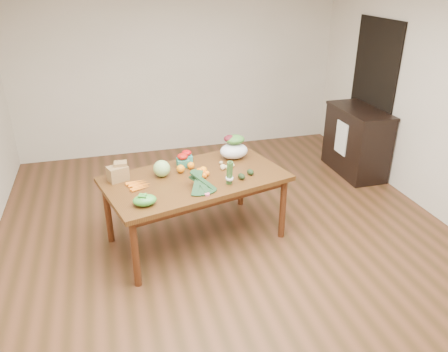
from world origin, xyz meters
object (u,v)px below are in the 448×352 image
object	(u,v)px
paper_bag	(118,172)
salad_bag	(234,148)
mandarin_cluster	(200,172)
asparagus_bundle	(230,173)
dining_table	(196,209)
cabinet	(356,141)
cabbage	(162,169)
kale_bunch	(202,184)

from	to	relation	value
paper_bag	salad_bag	size ratio (longest dim) A/B	0.81
mandarin_cluster	asparagus_bundle	xyz separation A→B (m)	(0.24, -0.26, 0.08)
dining_table	paper_bag	distance (m)	0.90
cabinet	salad_bag	size ratio (longest dim) A/B	3.23
paper_bag	asparagus_bundle	distance (m)	1.12
cabinet	mandarin_cluster	xyz separation A→B (m)	(-2.51, -1.10, 0.33)
cabinet	paper_bag	xyz separation A→B (m)	(-3.33, -0.98, 0.37)
cabbage	salad_bag	world-z (taller)	salad_bag
dining_table	paper_bag	size ratio (longest dim) A/B	7.09
dining_table	mandarin_cluster	distance (m)	0.43
mandarin_cluster	asparagus_bundle	world-z (taller)	asparagus_bundle
cabinet	asparagus_bundle	distance (m)	2.68
cabinet	kale_bunch	bearing A→B (deg)	-150.73
cabinet	salad_bag	xyz separation A→B (m)	(-2.04, -0.75, 0.40)
cabinet	asparagus_bundle	xyz separation A→B (m)	(-2.27, -1.37, 0.40)
paper_bag	cabbage	xyz separation A→B (m)	(0.44, -0.03, -0.00)
cabinet	cabbage	bearing A→B (deg)	-160.85
asparagus_bundle	salad_bag	xyz separation A→B (m)	(0.23, 0.62, -0.00)
asparagus_bundle	salad_bag	size ratio (longest dim) A/B	0.79
paper_bag	mandarin_cluster	xyz separation A→B (m)	(0.82, -0.13, -0.04)
asparagus_bundle	dining_table	bearing A→B (deg)	124.16
dining_table	salad_bag	world-z (taller)	salad_bag
salad_bag	cabbage	bearing A→B (deg)	-163.13
salad_bag	kale_bunch	bearing A→B (deg)	-127.12
cabinet	kale_bunch	world-z (taller)	cabinet
asparagus_bundle	salad_bag	bearing A→B (deg)	55.23
paper_bag	mandarin_cluster	size ratio (longest dim) A/B	1.42
cabinet	mandarin_cluster	bearing A→B (deg)	-156.27
salad_bag	asparagus_bundle	bearing A→B (deg)	-110.40
mandarin_cluster	salad_bag	xyz separation A→B (m)	(0.47, 0.36, 0.08)
cabinet	salad_bag	distance (m)	2.21
dining_table	salad_bag	distance (m)	0.81
mandarin_cluster	cabinet	bearing A→B (deg)	23.73
paper_bag	mandarin_cluster	distance (m)	0.83
paper_bag	cabbage	size ratio (longest dim) A/B	1.48
cabbage	asparagus_bundle	bearing A→B (deg)	-30.53
paper_bag	mandarin_cluster	world-z (taller)	paper_bag
paper_bag	asparagus_bundle	xyz separation A→B (m)	(1.05, -0.39, 0.03)
dining_table	cabinet	xyz separation A→B (m)	(2.57, 1.11, 0.10)
dining_table	cabinet	size ratio (longest dim) A/B	1.78
dining_table	paper_bag	xyz separation A→B (m)	(-0.76, 0.13, 0.47)
salad_bag	mandarin_cluster	bearing A→B (deg)	-142.66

